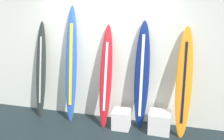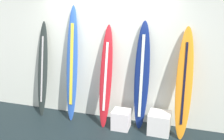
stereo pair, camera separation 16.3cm
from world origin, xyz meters
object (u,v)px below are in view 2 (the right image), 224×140
surfboard_charcoal (43,69)px  display_block_left (121,119)px  surfboard_crimson (106,77)px  surfboard_sunset (184,84)px  surfboard_navy (142,76)px  surfboard_cobalt (72,65)px  display_block_center (159,123)px

surfboard_charcoal → display_block_left: surfboard_charcoal is taller
surfboard_crimson → surfboard_charcoal: bearing=178.3°
surfboard_sunset → surfboard_navy: bearing=173.8°
surfboard_cobalt → display_block_center: bearing=-3.0°
surfboard_cobalt → display_block_center: (1.76, -0.09, -0.93)m
surfboard_sunset → display_block_center: (-0.37, -0.06, -0.75)m
surfboard_cobalt → surfboard_crimson: size_ratio=1.18×
surfboard_charcoal → surfboard_navy: 2.07m
surfboard_cobalt → surfboard_sunset: bearing=-1.0°
display_block_center → surfboard_crimson: bearing=176.8°
surfboard_charcoal → display_block_left: 1.92m
display_block_left → surfboard_sunset: bearing=5.4°
surfboard_charcoal → surfboard_crimson: surfboard_charcoal is taller
surfboard_sunset → display_block_left: surfboard_sunset is taller
display_block_center → surfboard_charcoal: bearing=177.7°
surfboard_navy → surfboard_crimson: bearing=-173.4°
surfboard_charcoal → surfboard_cobalt: 0.70m
surfboard_charcoal → surfboard_sunset: (2.82, -0.04, -0.04)m
surfboard_cobalt → surfboard_crimson: bearing=-2.6°
surfboard_navy → surfboard_cobalt: bearing=-178.2°
surfboard_crimson → display_block_left: surfboard_crimson is taller
surfboard_crimson → display_block_left: (0.33, -0.10, -0.78)m
surfboard_cobalt → surfboard_sunset: 2.14m
surfboard_charcoal → display_block_center: surfboard_charcoal is taller
surfboard_charcoal → display_block_left: bearing=-4.8°
display_block_left → display_block_center: bearing=3.7°
surfboard_charcoal → surfboard_navy: bearing=1.0°
surfboard_charcoal → surfboard_navy: (2.07, 0.04, 0.02)m
surfboard_crimson → surfboard_navy: (0.67, 0.08, 0.04)m
surfboard_cobalt → display_block_left: 1.42m
surfboard_navy → display_block_center: bearing=-20.0°
display_block_left → display_block_center: 0.71m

